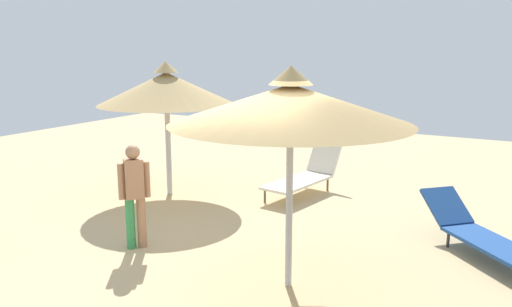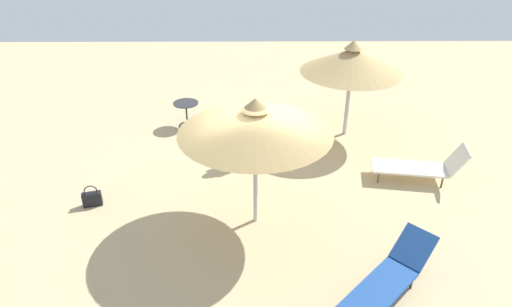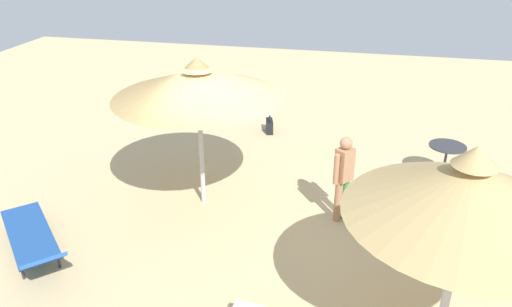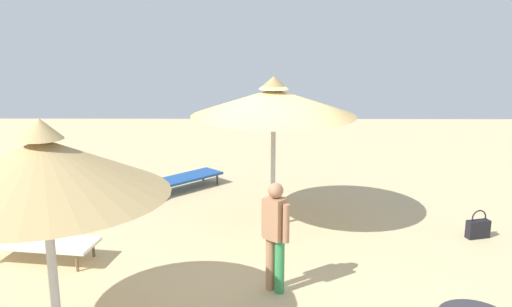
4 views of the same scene
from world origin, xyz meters
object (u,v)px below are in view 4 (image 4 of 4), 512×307
(lounge_chair_edge, at_px, (171,178))
(person_standing_near_right, at_px, (275,232))
(parasol_umbrella_back, at_px, (274,102))
(lounge_chair_near_left, at_px, (25,237))
(parasol_umbrella_center, at_px, (43,167))
(handbag, at_px, (478,228))

(lounge_chair_edge, relative_size, person_standing_near_right, 1.37)
(parasol_umbrella_back, height_order, lounge_chair_edge, parasol_umbrella_back)
(parasol_umbrella_back, relative_size, lounge_chair_edge, 1.36)
(lounge_chair_near_left, distance_m, lounge_chair_edge, 3.84)
(parasol_umbrella_back, bearing_deg, lounge_chair_near_left, -68.89)
(parasol_umbrella_center, relative_size, handbag, 5.30)
(lounge_chair_edge, bearing_deg, person_standing_near_right, 25.32)
(handbag, bearing_deg, person_standing_near_right, -61.10)
(parasol_umbrella_center, xyz_separation_m, person_standing_near_right, (-1.35, 2.46, -1.23))
(parasol_umbrella_back, xyz_separation_m, parasol_umbrella_center, (3.81, -2.48, -0.14))
(lounge_chair_edge, bearing_deg, parasol_umbrella_back, 47.00)
(person_standing_near_right, relative_size, handbag, 3.08)
(parasol_umbrella_back, distance_m, lounge_chair_edge, 3.47)
(parasol_umbrella_back, bearing_deg, handbag, 81.14)
(parasol_umbrella_center, relative_size, person_standing_near_right, 1.72)
(parasol_umbrella_center, height_order, handbag, parasol_umbrella_center)
(lounge_chair_near_left, xyz_separation_m, person_standing_near_right, (0.98, 3.79, 0.48))
(parasol_umbrella_center, xyz_separation_m, lounge_chair_near_left, (-2.33, -1.33, -1.71))
(person_standing_near_right, bearing_deg, lounge_chair_edge, -154.68)
(lounge_chair_near_left, bearing_deg, parasol_umbrella_back, 111.11)
(parasol_umbrella_back, bearing_deg, parasol_umbrella_center, -33.10)
(parasol_umbrella_center, height_order, lounge_chair_near_left, parasol_umbrella_center)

